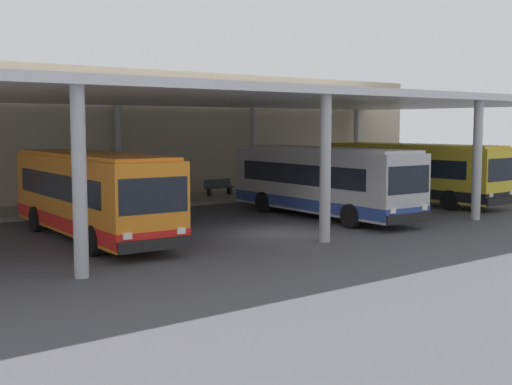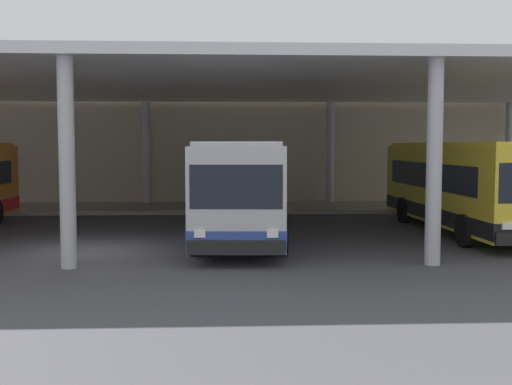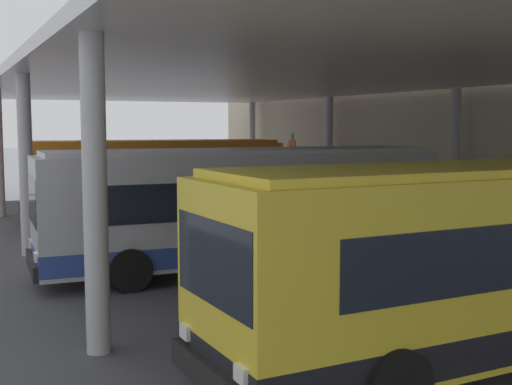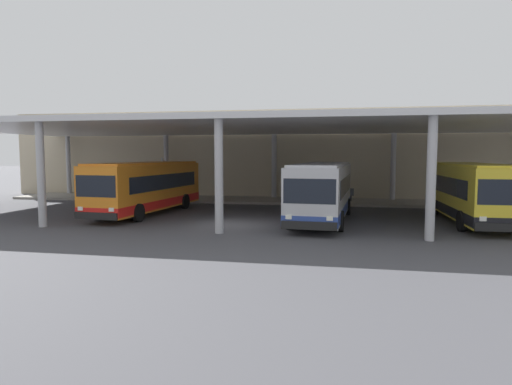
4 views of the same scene
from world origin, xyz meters
The scene contains 10 objects.
ground_plane centered at (0.00, 0.00, 0.00)m, with size 200.00×200.00×0.00m, color #47474C.
platform_kerb centered at (0.00, 11.75, 0.09)m, with size 42.00×4.50×0.18m, color gray.
station_building_facade centered at (0.00, 15.00, 3.66)m, with size 48.00×1.60×7.31m, color #C1B293.
canopy_shelter centered at (0.00, 5.50, 5.29)m, with size 40.00×17.00×5.55m.
bus_nearest_bay centered at (-6.27, 3.28, 1.66)m, with size 3.22×10.67×3.17m.
bus_second_bay centered at (4.48, 2.33, 1.66)m, with size 3.12×10.65×3.17m.
bus_middle_bay centered at (12.31, 3.47, 1.66)m, with size 2.89×10.58×3.17m.
bench_waiting centered at (5.41, 11.82, 0.66)m, with size 1.80×0.45×0.92m.
trash_bin centered at (2.99, 11.62, 0.68)m, with size 0.52×0.52×0.98m.
banner_sign centered at (-8.54, 10.94, 1.98)m, with size 0.70×0.12×3.20m.
Camera 4 is at (5.77, -22.43, 3.66)m, focal length 31.58 mm.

